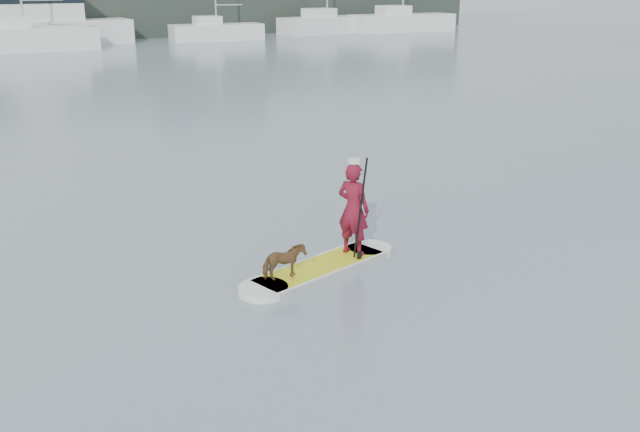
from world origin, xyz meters
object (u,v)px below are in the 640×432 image
sailboat_f (326,23)px  motor_yacht_a (48,20)px  dog (284,262)px  sailboat_g (401,21)px  sailboat_e (216,31)px  sailboat_d (24,36)px  paddleboard (320,269)px  paddler (353,209)px

sailboat_f → motor_yacht_a: 23.40m
dog → motor_yacht_a: (6.67, 47.08, 1.39)m
motor_yacht_a → sailboat_g: bearing=-4.7°
sailboat_e → sailboat_f: sailboat_f is taller
sailboat_d → paddleboard: bearing=-88.0°
motor_yacht_a → sailboat_f: bearing=-2.2°
sailboat_d → sailboat_g: sailboat_d is taller
paddler → sailboat_e: 47.01m
paddleboard → motor_yacht_a: bearing=70.8°
sailboat_f → sailboat_g: size_ratio=1.01×
paddleboard → sailboat_e: bearing=55.9°
sailboat_e → motor_yacht_a: size_ratio=0.97×
dog → sailboat_g: size_ratio=0.05×
sailboat_d → sailboat_f: size_ratio=1.00×
paddler → sailboat_g: (35.49, 43.67, -0.01)m
sailboat_d → motor_yacht_a: size_ratio=1.28×
dog → sailboat_f: sailboat_f is taller
paddleboard → paddler: (0.79, 0.17, 0.88)m
motor_yacht_a → sailboat_g: size_ratio=0.79×
sailboat_f → motor_yacht_a: size_ratio=1.28×
sailboat_e → paddleboard: bearing=-104.1°
sailboat_f → sailboat_g: bearing=-20.8°
sailboat_e → motor_yacht_a: 12.36m
paddleboard → sailboat_g: sailboat_g is taller
paddleboard → sailboat_e: (17.84, 43.97, 0.69)m
sailboat_f → paddler: bearing=-128.9°
sailboat_g → paddleboard: bearing=-122.1°
motor_yacht_a → paddleboard: bearing=-96.1°
paddleboard → sailboat_e: 47.46m
paddler → sailboat_f: 53.59m
sailboat_f → motor_yacht_a: (-23.34, 1.33, 0.87)m
sailboat_d → sailboat_g: bearing=8.1°
paddler → sailboat_f: sailboat_f is taller
motor_yacht_a → sailboat_g: 30.56m
motor_yacht_a → sailboat_e: bearing=-12.7°
paddler → dog: 1.69m
sailboat_f → motor_yacht_a: sailboat_f is taller
paddler → sailboat_d: 42.81m
sailboat_d → sailboat_e: bearing=10.7°
paddleboard → sailboat_g: (36.27, 43.83, 0.87)m
sailboat_e → sailboat_f: 11.50m
sailboat_g → paddler: bearing=-121.6°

